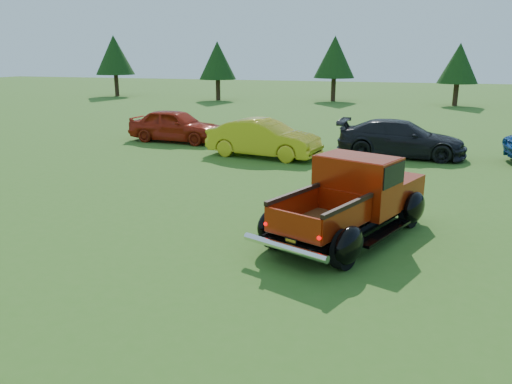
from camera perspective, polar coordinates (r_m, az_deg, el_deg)
name	(u,v)px	position (r m, az deg, el deg)	size (l,w,h in m)	color
ground	(243,237)	(10.36, -1.49, -5.15)	(120.00, 120.00, 0.00)	#37641C
tree_far_west	(114,55)	(46.54, -15.88, 14.82)	(3.33, 3.33, 5.20)	#332114
tree_west	(217,61)	(41.06, -4.43, 14.75)	(2.94, 2.94, 4.60)	#332114
tree_mid_left	(335,57)	(40.63, 8.97, 14.99)	(3.20, 3.20, 5.00)	#332114
tree_mid_right	(459,63)	(39.27, 22.17, 13.45)	(2.82, 2.82, 4.40)	#332114
pickup_truck	(356,197)	(10.58, 11.38, -0.55)	(3.34, 4.71, 1.65)	black
show_car_red	(176,125)	(21.79, -9.17, 7.53)	(1.63, 4.06, 1.38)	#9E200E
show_car_yellow	(264,138)	(18.23, 0.87, 6.15)	(1.44, 4.14, 1.36)	gold
show_car_grey	(401,138)	(19.08, 16.24, 5.90)	(1.86, 4.56, 1.32)	black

